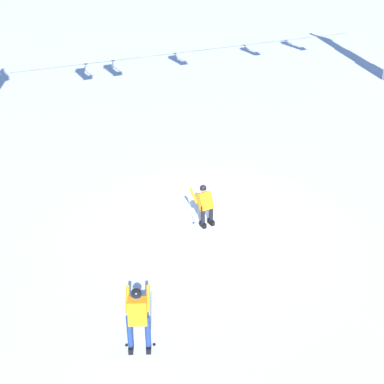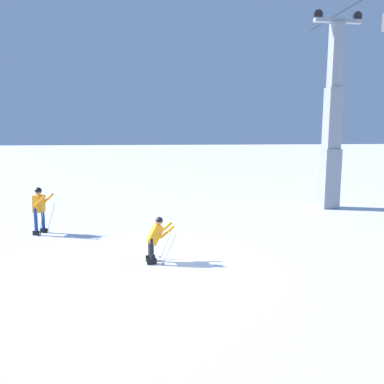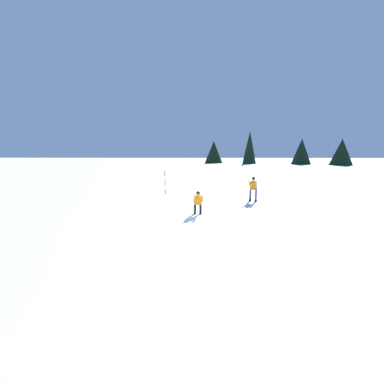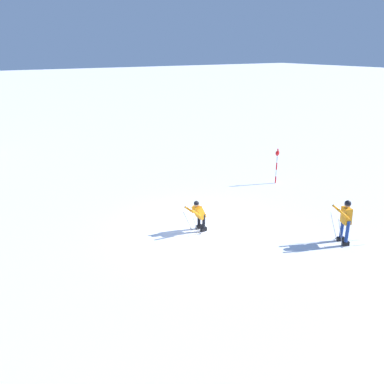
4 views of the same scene
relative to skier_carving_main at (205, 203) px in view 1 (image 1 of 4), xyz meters
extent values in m
plane|color=white|center=(0.26, -0.12, -0.77)|extent=(260.00, 260.00, 0.00)
cube|color=white|center=(-0.15, -0.15, -0.76)|extent=(0.21, 1.55, 0.01)
cube|color=black|center=(-0.15, -0.15, -0.68)|extent=(0.13, 0.29, 0.16)
cylinder|color=black|center=(-0.15, -0.15, -0.29)|extent=(0.13, 0.13, 0.61)
cube|color=white|center=(0.17, -0.12, -0.76)|extent=(0.21, 1.55, 0.01)
cube|color=black|center=(0.17, -0.12, -0.68)|extent=(0.13, 0.29, 0.16)
cylinder|color=black|center=(0.17, -0.12, -0.29)|extent=(0.13, 0.13, 0.61)
cube|color=orange|center=(0.00, -0.01, 0.09)|extent=(0.46, 0.52, 0.62)
sphere|color=tan|center=(-0.01, 0.12, 0.46)|extent=(0.20, 0.20, 0.20)
sphere|color=black|center=(-0.01, 0.12, 0.49)|extent=(0.22, 0.22, 0.22)
cylinder|color=orange|center=(-0.26, 0.30, 0.19)|extent=(0.12, 0.46, 0.40)
cylinder|color=gray|center=(-0.30, 0.32, -0.36)|extent=(0.17, 0.45, 1.03)
cylinder|color=black|center=(-0.33, 0.14, -0.72)|extent=(0.07, 0.07, 0.01)
cylinder|color=orange|center=(0.20, 0.34, 0.19)|extent=(0.12, 0.46, 0.40)
cylinder|color=gray|center=(0.25, 0.37, -0.36)|extent=(0.10, 0.47, 1.03)
cylinder|color=black|center=(0.31, 0.19, -0.72)|extent=(0.07, 0.07, 0.01)
cube|color=white|center=(-4.06, -4.08, -0.76)|extent=(0.76, 1.53, 0.01)
cube|color=black|center=(-4.06, -4.08, -0.68)|extent=(0.22, 0.30, 0.16)
cylinder|color=navy|center=(-4.06, -4.08, -0.17)|extent=(0.13, 0.13, 0.86)
cube|color=white|center=(-3.69, -4.25, -0.76)|extent=(0.76, 1.53, 0.01)
cube|color=black|center=(-3.69, -4.25, -0.68)|extent=(0.22, 0.30, 0.16)
cylinder|color=navy|center=(-3.69, -4.25, -0.17)|extent=(0.13, 0.13, 0.86)
cube|color=orange|center=(-3.87, -4.16, 0.41)|extent=(0.50, 0.43, 0.65)
sphere|color=#997051|center=(-3.87, -4.15, 0.86)|extent=(0.23, 0.23, 0.23)
sphere|color=black|center=(-3.87, -4.15, 0.90)|extent=(0.25, 0.25, 0.25)
cylinder|color=orange|center=(-3.98, -3.84, 0.56)|extent=(0.29, 0.50, 0.45)
cylinder|color=gray|center=(-4.00, -3.78, -0.19)|extent=(0.09, 0.40, 1.23)
cylinder|color=black|center=(-4.12, -3.92, -0.72)|extent=(0.07, 0.07, 0.01)
cylinder|color=orange|center=(-3.56, -4.04, 0.56)|extent=(0.29, 0.50, 0.45)
cylinder|color=gray|center=(-3.50, -4.01, -0.19)|extent=(0.27, 0.32, 1.23)
cylinder|color=black|center=(-3.53, -4.19, -0.72)|extent=(0.07, 0.07, 0.01)
camera|label=1|loc=(-6.59, -12.30, 8.08)|focal=47.46mm
camera|label=2|loc=(10.93, -0.49, 2.97)|focal=35.89mm
camera|label=3|loc=(-0.30, 14.94, 2.81)|focal=25.03mm
camera|label=4|loc=(-12.42, 8.05, 6.42)|focal=36.92mm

